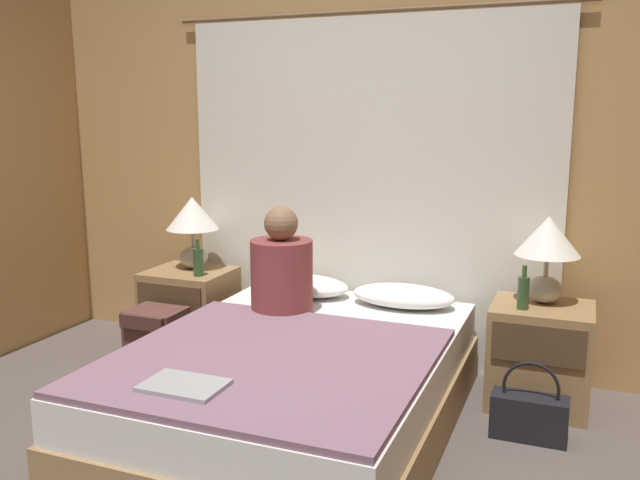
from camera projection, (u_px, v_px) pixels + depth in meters
wall_back at (369, 161)px, 4.14m from camera, size 4.49×0.06×2.50m
curtain_panel at (366, 193)px, 4.11m from camera, size 2.51×0.02×2.13m
bed at (297, 387)px, 3.31m from camera, size 1.44×2.01×0.45m
nightstand_left at (190, 312)px, 4.37m from camera, size 0.51×0.46×0.55m
nightstand_right at (540, 355)px, 3.59m from camera, size 0.51×0.46×0.55m
lamp_left at (193, 220)px, 4.32m from camera, size 0.34×0.34×0.46m
lamp_right at (548, 245)px, 3.54m from camera, size 0.34×0.34×0.46m
pillow_left at (302, 285)px, 4.09m from camera, size 0.59×0.34×0.12m
pillow_right at (403, 296)px, 3.86m from camera, size 0.59×0.34×0.12m
blanket_on_bed at (270, 360)px, 2.99m from camera, size 1.38×1.36×0.03m
person_left_in_bed at (282, 270)px, 3.70m from camera, size 0.34×0.34×0.59m
beer_bottle_on_left_stand at (198, 261)px, 4.16m from camera, size 0.06×0.06×0.23m
beer_bottle_on_right_stand at (523, 292)px, 3.46m from camera, size 0.06×0.06×0.23m
laptop_on_bed at (184, 385)px, 2.66m from camera, size 0.32×0.22×0.02m
backpack_on_floor at (157, 339)px, 3.98m from camera, size 0.32×0.28×0.41m
handbag_on_floor at (529, 415)px, 3.24m from camera, size 0.36×0.15×0.39m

